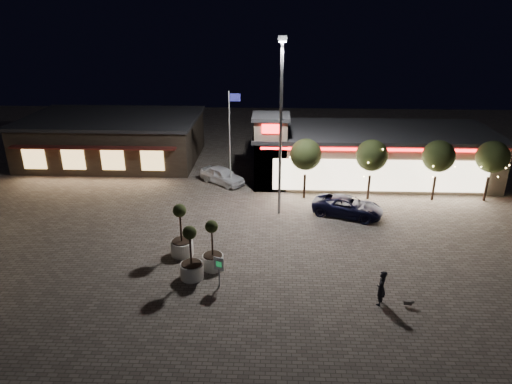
{
  "coord_description": "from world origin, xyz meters",
  "views": [
    {
      "loc": [
        1.57,
        -22.37,
        14.12
      ],
      "look_at": [
        0.4,
        6.0,
        2.47
      ],
      "focal_mm": 32.0,
      "sensor_mm": 36.0,
      "label": 1
    }
  ],
  "objects_px": {
    "white_sedan": "(222,175)",
    "valet_sign": "(219,267)",
    "pickup_truck": "(348,206)",
    "planter_mid": "(191,262)",
    "planter_left": "(182,239)",
    "pedestrian": "(381,288)"
  },
  "relations": [
    {
      "from": "planter_left",
      "to": "pickup_truck",
      "type": "bearing_deg",
      "value": 29.32
    },
    {
      "from": "pedestrian",
      "to": "planter_mid",
      "type": "distance_m",
      "value": 10.17
    },
    {
      "from": "white_sedan",
      "to": "planter_mid",
      "type": "height_order",
      "value": "planter_mid"
    },
    {
      "from": "pickup_truck",
      "to": "planter_left",
      "type": "distance_m",
      "value": 12.47
    },
    {
      "from": "white_sedan",
      "to": "planter_left",
      "type": "xyz_separation_m",
      "value": [
        -1.12,
        -12.12,
        0.31
      ]
    },
    {
      "from": "pickup_truck",
      "to": "planter_left",
      "type": "xyz_separation_m",
      "value": [
        -10.87,
        -6.1,
        0.34
      ]
    },
    {
      "from": "valet_sign",
      "to": "pedestrian",
      "type": "bearing_deg",
      "value": -8.12
    },
    {
      "from": "pickup_truck",
      "to": "planter_left",
      "type": "relative_size",
      "value": 1.5
    },
    {
      "from": "pickup_truck",
      "to": "white_sedan",
      "type": "distance_m",
      "value": 11.46
    },
    {
      "from": "pickup_truck",
      "to": "planter_mid",
      "type": "distance_m",
      "value": 13.08
    },
    {
      "from": "pickup_truck",
      "to": "white_sedan",
      "type": "bearing_deg",
      "value": 77.8
    },
    {
      "from": "pedestrian",
      "to": "white_sedan",
      "type": "bearing_deg",
      "value": -124.45
    },
    {
      "from": "planter_mid",
      "to": "valet_sign",
      "type": "height_order",
      "value": "planter_mid"
    },
    {
      "from": "pickup_truck",
      "to": "planter_left",
      "type": "height_order",
      "value": "planter_left"
    },
    {
      "from": "white_sedan",
      "to": "valet_sign",
      "type": "relative_size",
      "value": 2.36
    },
    {
      "from": "white_sedan",
      "to": "pedestrian",
      "type": "xyz_separation_m",
      "value": [
        9.88,
        -16.63,
        0.23
      ]
    },
    {
      "from": "pedestrian",
      "to": "planter_mid",
      "type": "xyz_separation_m",
      "value": [
        -9.97,
        2.01,
        0.04
      ]
    },
    {
      "from": "white_sedan",
      "to": "planter_mid",
      "type": "xyz_separation_m",
      "value": [
        -0.09,
        -14.62,
        0.27
      ]
    },
    {
      "from": "pickup_truck",
      "to": "pedestrian",
      "type": "bearing_deg",
      "value": -159.86
    },
    {
      "from": "planter_mid",
      "to": "valet_sign",
      "type": "relative_size",
      "value": 1.79
    },
    {
      "from": "planter_left",
      "to": "white_sedan",
      "type": "bearing_deg",
      "value": 84.72
    },
    {
      "from": "pickup_truck",
      "to": "planter_mid",
      "type": "bearing_deg",
      "value": 150.64
    }
  ]
}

